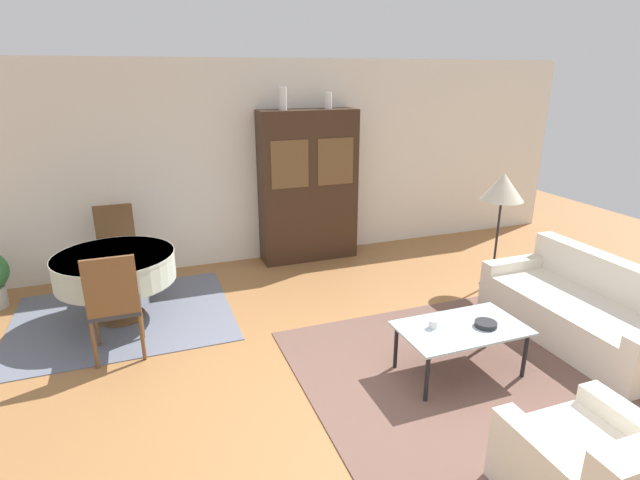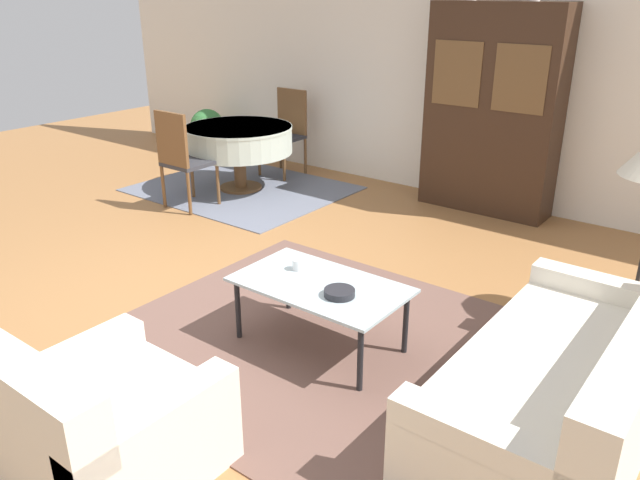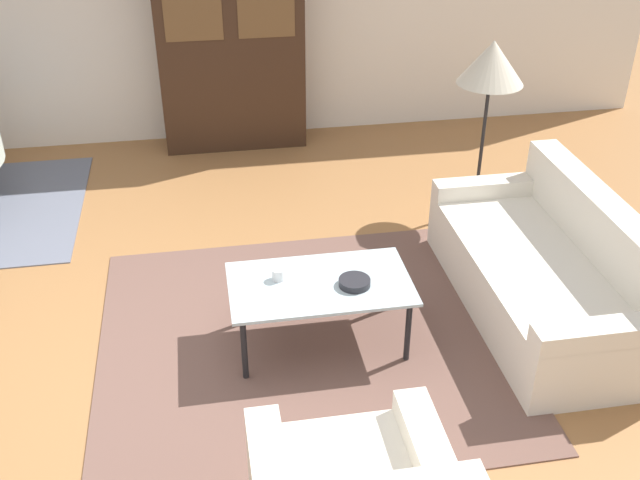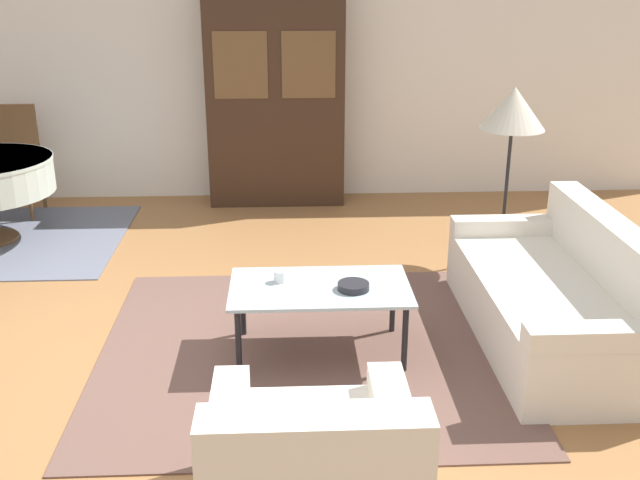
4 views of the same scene
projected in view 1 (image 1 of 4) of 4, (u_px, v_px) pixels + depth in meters
ground_plane at (358, 410)px, 3.93m from camera, size 14.00×14.00×0.00m
wall_back at (249, 164)px, 6.72m from camera, size 10.00×0.06×2.70m
area_rug at (445, 372)px, 4.42m from camera, size 2.53×2.40×0.01m
dining_rug at (124, 317)px, 5.41m from camera, size 2.26×1.85×0.01m
couch at (584, 311)px, 4.94m from camera, size 0.92×1.91×0.78m
armchair at (603, 476)px, 2.92m from camera, size 0.87×0.87×0.76m
coffee_table at (461, 331)px, 4.29m from camera, size 1.09×0.63×0.44m
display_cabinet at (308, 187)px, 6.84m from camera, size 1.33×0.42×2.06m
dining_table at (115, 268)px, 5.21m from camera, size 1.22×1.22×0.73m
dining_chair_near at (114, 301)px, 4.47m from camera, size 0.44×0.44×1.02m
dining_chair_far at (117, 244)px, 5.95m from camera, size 0.44×0.44×1.02m
floor_lamp at (503, 190)px, 5.87m from camera, size 0.50×0.50×1.41m
cup at (433, 324)px, 4.25m from camera, size 0.08×0.08×0.07m
bowl at (486, 324)px, 4.28m from camera, size 0.19×0.19×0.04m
vase_tall at (283, 99)px, 6.36m from camera, size 0.10×0.10×0.28m
vase_short at (328, 100)px, 6.58m from camera, size 0.09×0.09×0.21m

